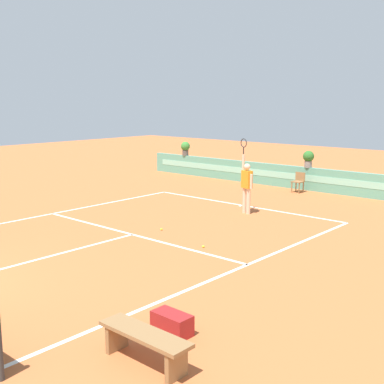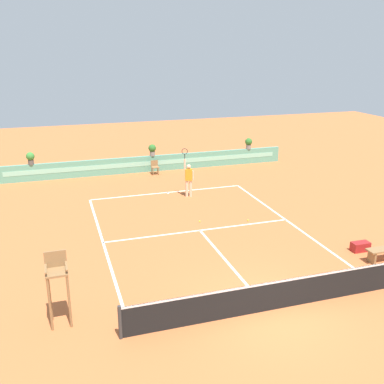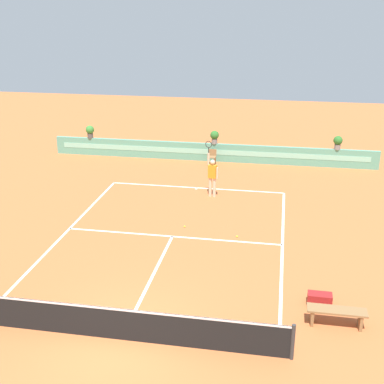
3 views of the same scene
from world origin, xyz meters
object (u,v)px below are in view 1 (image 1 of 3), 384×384
at_px(gear_bag, 172,323).
at_px(tennis_ball_near_baseline, 161,229).
at_px(ball_kid_chair, 299,181).
at_px(tennis_player, 247,184).
at_px(potted_plant_far_left, 185,148).
at_px(tennis_ball_mid_court, 203,246).
at_px(potted_plant_centre, 308,158).
at_px(bench_courtside, 145,340).

xyz_separation_m(gear_bag, tennis_ball_near_baseline, (-4.93, 4.69, -0.15)).
relative_size(ball_kid_chair, tennis_player, 0.33).
relative_size(tennis_player, potted_plant_far_left, 3.57).
height_order(tennis_ball_mid_court, potted_plant_far_left, potted_plant_far_left).
distance_m(tennis_player, potted_plant_centre, 5.56).
bearing_deg(tennis_ball_near_baseline, potted_plant_centre, 90.45).
bearing_deg(tennis_ball_near_baseline, potted_plant_far_left, 128.62).
height_order(gear_bag, tennis_ball_mid_court, gear_bag).
bearing_deg(tennis_player, gear_bag, -62.28).
bearing_deg(potted_plant_far_left, potted_plant_centre, 0.00).
distance_m(ball_kid_chair, bench_courtside, 15.02).
bearing_deg(tennis_player, tennis_ball_mid_court, -69.62).
xyz_separation_m(tennis_player, tennis_ball_mid_court, (1.53, -4.11, -1.02)).
relative_size(bench_courtside, tennis_player, 0.62).
height_order(bench_courtside, tennis_ball_mid_court, bench_courtside).
distance_m(ball_kid_chair, potted_plant_far_left, 7.25).
bearing_deg(ball_kid_chair, gear_bag, -68.93).
height_order(bench_courtside, tennis_player, tennis_player).
xyz_separation_m(bench_courtside, potted_plant_far_left, (-12.56, 14.75, 1.04)).
bearing_deg(tennis_player, tennis_ball_near_baseline, -99.33).
bearing_deg(bench_courtside, tennis_player, 117.07).
bearing_deg(bench_courtside, potted_plant_far_left, 130.42).
bearing_deg(tennis_player, bench_courtside, -62.93).
relative_size(bench_courtside, tennis_ball_near_baseline, 23.53).
relative_size(bench_courtside, tennis_ball_mid_court, 23.53).
bearing_deg(potted_plant_centre, tennis_ball_mid_court, -77.20).
xyz_separation_m(tennis_ball_near_baseline, potted_plant_centre, (-0.07, 9.08, 1.38)).
height_order(tennis_ball_near_baseline, potted_plant_centre, potted_plant_centre).
xyz_separation_m(gear_bag, potted_plant_centre, (-5.00, 13.77, 1.23)).
distance_m(tennis_player, tennis_ball_mid_court, 4.50).
bearing_deg(gear_bag, tennis_player, 117.72).
xyz_separation_m(potted_plant_far_left, potted_plant_centre, (7.18, 0.00, 0.00)).
bearing_deg(gear_bag, potted_plant_centre, 109.95).
relative_size(ball_kid_chair, tennis_ball_near_baseline, 12.50).
bearing_deg(potted_plant_centre, potted_plant_far_left, 180.00).
relative_size(ball_kid_chair, potted_plant_centre, 1.17).
xyz_separation_m(tennis_ball_mid_court, potted_plant_far_left, (-9.36, 9.62, 1.38)).
xyz_separation_m(ball_kid_chair, gear_bag, (5.02, -13.04, -0.30)).
height_order(ball_kid_chair, tennis_ball_near_baseline, ball_kid_chair).
bearing_deg(potted_plant_centre, tennis_player, -83.19).
distance_m(tennis_ball_mid_court, potted_plant_far_left, 13.50).
bearing_deg(ball_kid_chair, tennis_ball_mid_court, -76.04).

